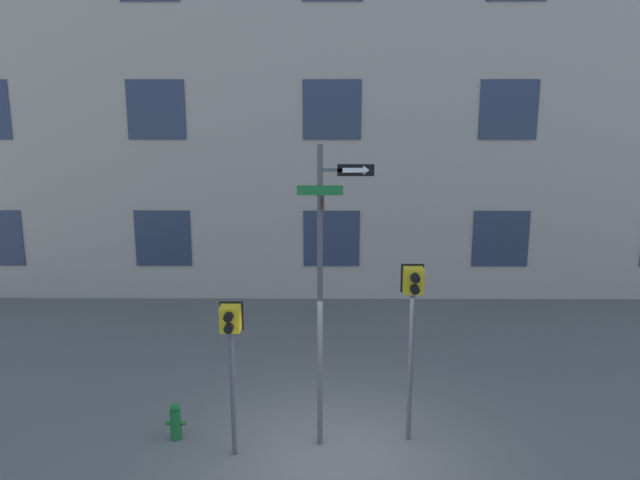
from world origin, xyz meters
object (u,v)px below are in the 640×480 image
(street_sign_pole, at_px, (324,278))
(pedestrian_signal_left, at_px, (231,338))
(pedestrian_signal_right, at_px, (413,306))
(fire_hydrant, at_px, (176,422))

(street_sign_pole, distance_m, pedestrian_signal_left, 1.72)
(pedestrian_signal_right, distance_m, fire_hydrant, 4.42)
(street_sign_pole, distance_m, fire_hydrant, 3.57)
(street_sign_pole, relative_size, pedestrian_signal_left, 1.95)
(pedestrian_signal_right, bearing_deg, fire_hydrant, -179.87)
(pedestrian_signal_left, bearing_deg, fire_hydrant, 156.37)
(street_sign_pole, bearing_deg, pedestrian_signal_left, -167.39)
(street_sign_pole, height_order, pedestrian_signal_left, street_sign_pole)
(pedestrian_signal_left, height_order, pedestrian_signal_right, pedestrian_signal_right)
(street_sign_pole, relative_size, pedestrian_signal_right, 1.64)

